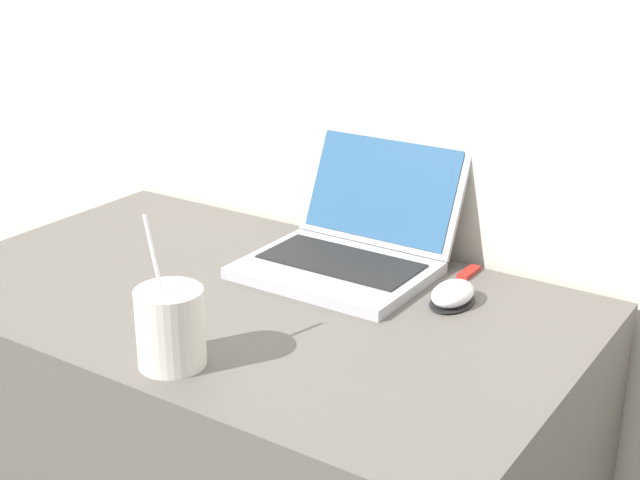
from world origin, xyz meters
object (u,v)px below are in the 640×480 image
object	(u,v)px
drink_cup	(170,326)
computer_mouse	(453,295)
laptop	(353,239)
usb_stick	(469,272)

from	to	relation	value
drink_cup	computer_mouse	size ratio (longest dim) A/B	2.17
laptop	computer_mouse	world-z (taller)	laptop
laptop	drink_cup	size ratio (longest dim) A/B	1.55
laptop	drink_cup	world-z (taller)	laptop
computer_mouse	usb_stick	bearing A→B (deg)	102.97
computer_mouse	drink_cup	bearing A→B (deg)	-120.74
computer_mouse	usb_stick	xyz separation A→B (m)	(-0.03, 0.13, -0.01)
laptop	drink_cup	xyz separation A→B (m)	(-0.02, -0.46, 0.01)
drink_cup	laptop	bearing A→B (deg)	87.70
drink_cup	computer_mouse	bearing A→B (deg)	59.26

